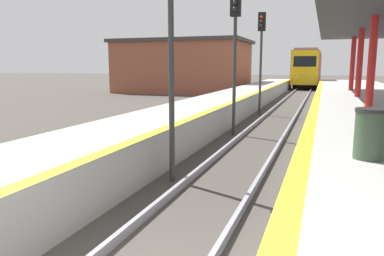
{
  "coord_description": "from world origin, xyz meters",
  "views": [
    {
      "loc": [
        1.94,
        -2.92,
        2.5
      ],
      "look_at": [
        -5.78,
        18.98,
        -1.39
      ],
      "focal_mm": 35.0,
      "sensor_mm": 36.0,
      "label": 1
    }
  ],
  "objects_px": {
    "signal_mid": "(235,36)",
    "signal_near": "(171,15)",
    "signal_far": "(261,45)",
    "trash_bin": "(370,134)",
    "train": "(309,68)"
  },
  "relations": [
    {
      "from": "train",
      "to": "signal_far",
      "type": "relative_size",
      "value": 3.94
    },
    {
      "from": "signal_near",
      "to": "signal_mid",
      "type": "distance_m",
      "value": 5.86
    },
    {
      "from": "trash_bin",
      "to": "signal_near",
      "type": "bearing_deg",
      "value": 168.51
    },
    {
      "from": "train",
      "to": "signal_far",
      "type": "distance_m",
      "value": 30.08
    },
    {
      "from": "train",
      "to": "signal_far",
      "type": "xyz_separation_m",
      "value": [
        -1.12,
        -30.03,
        1.35
      ]
    },
    {
      "from": "train",
      "to": "signal_near",
      "type": "bearing_deg",
      "value": -91.52
    },
    {
      "from": "signal_mid",
      "to": "trash_bin",
      "type": "relative_size",
      "value": 6.15
    },
    {
      "from": "signal_far",
      "to": "trash_bin",
      "type": "relative_size",
      "value": 6.15
    },
    {
      "from": "signal_near",
      "to": "signal_far",
      "type": "distance_m",
      "value": 11.73
    },
    {
      "from": "trash_bin",
      "to": "train",
      "type": "bearing_deg",
      "value": 93.6
    },
    {
      "from": "signal_mid",
      "to": "signal_near",
      "type": "bearing_deg",
      "value": -90.02
    },
    {
      "from": "signal_near",
      "to": "signal_far",
      "type": "bearing_deg",
      "value": 90.07
    },
    {
      "from": "signal_mid",
      "to": "trash_bin",
      "type": "bearing_deg",
      "value": -60.29
    },
    {
      "from": "train",
      "to": "trash_bin",
      "type": "relative_size",
      "value": 24.21
    },
    {
      "from": "signal_near",
      "to": "signal_far",
      "type": "xyz_separation_m",
      "value": [
        -0.02,
        11.73,
        0.0
      ]
    }
  ]
}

